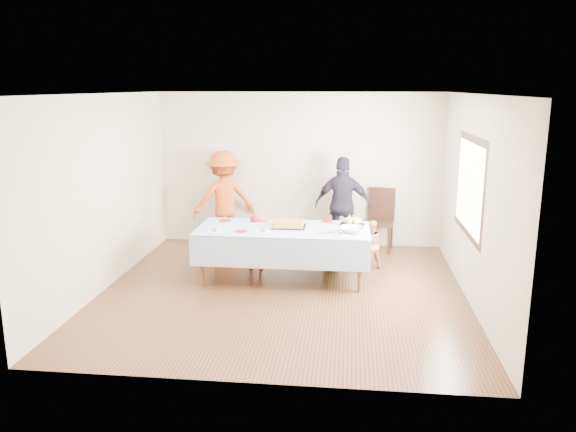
% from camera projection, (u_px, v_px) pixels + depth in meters
% --- Properties ---
extents(ground, '(5.00, 5.00, 0.00)m').
position_uv_depth(ground, '(283.00, 291.00, 7.83)').
color(ground, '#442613').
rests_on(ground, ground).
extents(room_walls, '(5.04, 5.04, 2.72)m').
position_uv_depth(room_walls, '(286.00, 165.00, 7.43)').
color(room_walls, beige).
rests_on(room_walls, ground).
extents(party_table, '(2.50, 1.10, 0.78)m').
position_uv_depth(party_table, '(283.00, 232.00, 8.18)').
color(party_table, brown).
rests_on(party_table, ground).
extents(birthday_cake, '(0.48, 0.37, 0.09)m').
position_uv_depth(birthday_cake, '(289.00, 224.00, 8.21)').
color(birthday_cake, black).
rests_on(birthday_cake, party_table).
extents(rolls_tray, '(0.36, 0.36, 0.11)m').
position_uv_depth(rolls_tray, '(352.00, 222.00, 8.34)').
color(rolls_tray, black).
rests_on(rolls_tray, party_table).
extents(punch_bowl, '(0.34, 0.34, 0.08)m').
position_uv_depth(punch_bowl, '(352.00, 230.00, 7.91)').
color(punch_bowl, silver).
rests_on(punch_bowl, party_table).
extents(party_hat, '(0.09, 0.09, 0.15)m').
position_uv_depth(party_hat, '(349.00, 219.00, 8.43)').
color(party_hat, silver).
rests_on(party_hat, party_table).
extents(fork_pile, '(0.24, 0.18, 0.07)m').
position_uv_depth(fork_pile, '(327.00, 231.00, 7.88)').
color(fork_pile, white).
rests_on(fork_pile, party_table).
extents(plate_red_far_a, '(0.20, 0.20, 0.01)m').
position_uv_depth(plate_red_far_a, '(225.00, 220.00, 8.60)').
color(plate_red_far_a, red).
rests_on(plate_red_far_a, party_table).
extents(plate_red_far_b, '(0.18, 0.18, 0.01)m').
position_uv_depth(plate_red_far_b, '(262.00, 220.00, 8.60)').
color(plate_red_far_b, red).
rests_on(plate_red_far_b, party_table).
extents(plate_red_far_c, '(0.18, 0.18, 0.01)m').
position_uv_depth(plate_red_far_c, '(287.00, 221.00, 8.59)').
color(plate_red_far_c, red).
rests_on(plate_red_far_c, party_table).
extents(plate_red_far_d, '(0.16, 0.16, 0.01)m').
position_uv_depth(plate_red_far_d, '(327.00, 221.00, 8.54)').
color(plate_red_far_d, red).
rests_on(plate_red_far_d, party_table).
extents(plate_red_near, '(0.16, 0.16, 0.01)m').
position_uv_depth(plate_red_near, '(241.00, 231.00, 7.97)').
color(plate_red_near, red).
rests_on(plate_red_near, party_table).
extents(plate_white_left, '(0.20, 0.20, 0.01)m').
position_uv_depth(plate_white_left, '(215.00, 232.00, 7.93)').
color(plate_white_left, white).
rests_on(plate_white_left, party_table).
extents(plate_white_mid, '(0.23, 0.23, 0.01)m').
position_uv_depth(plate_white_mid, '(263.00, 232.00, 7.91)').
color(plate_white_mid, white).
rests_on(plate_white_mid, party_table).
extents(plate_white_right, '(0.20, 0.20, 0.01)m').
position_uv_depth(plate_white_right, '(341.00, 235.00, 7.75)').
color(plate_white_right, white).
rests_on(plate_white_right, party_table).
extents(dining_chair, '(0.54, 0.54, 1.07)m').
position_uv_depth(dining_chair, '(380.00, 216.00, 9.76)').
color(dining_chair, black).
rests_on(dining_chair, ground).
extents(toddler_left, '(0.36, 0.27, 0.89)m').
position_uv_depth(toddler_left, '(255.00, 242.00, 8.66)').
color(toddler_left, '#B41620').
rests_on(toddler_left, ground).
extents(toddler_mid, '(0.41, 0.30, 0.79)m').
position_uv_depth(toddler_mid, '(332.00, 247.00, 8.60)').
color(toddler_mid, '#2E7326').
rests_on(toddler_mid, ground).
extents(toddler_right, '(0.46, 0.41, 0.77)m').
position_uv_depth(toddler_right, '(370.00, 244.00, 8.74)').
color(toddler_right, '#B07652').
rests_on(toddler_right, ground).
extents(adult_left, '(1.25, 1.00, 1.70)m').
position_uv_depth(adult_left, '(224.00, 199.00, 9.91)').
color(adult_left, '#C55018').
rests_on(adult_left, ground).
extents(adult_right, '(1.00, 0.50, 1.65)m').
position_uv_depth(adult_right, '(343.00, 205.00, 9.52)').
color(adult_right, '#282431').
rests_on(adult_right, ground).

